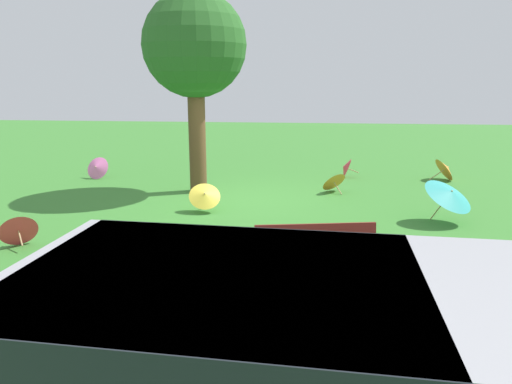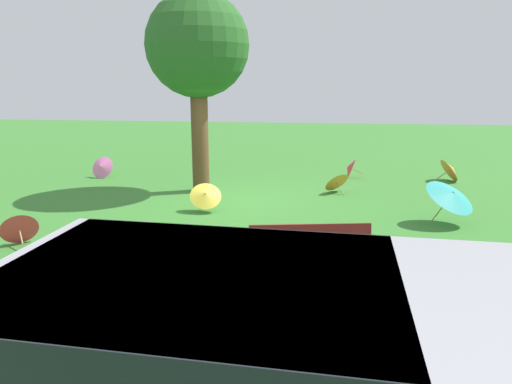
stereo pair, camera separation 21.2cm
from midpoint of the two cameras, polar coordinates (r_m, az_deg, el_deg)
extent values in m
plane|color=#387A2D|center=(11.12, -1.91, -0.80)|extent=(40.00, 40.00, 0.00)
cube|color=#99999E|center=(3.32, 11.67, -21.25)|extent=(4.70, 2.15, 1.35)
cube|color=black|center=(3.21, -5.11, -13.99)|extent=(2.68, 2.06, 0.55)
cylinder|color=black|center=(4.62, -10.22, -17.40)|extent=(0.77, 0.26, 0.76)
cube|color=maroon|center=(6.52, 7.12, -7.17)|extent=(1.66, 0.74, 0.05)
cube|color=maroon|center=(6.26, 7.51, -5.88)|extent=(1.59, 0.41, 0.45)
cube|color=black|center=(6.52, 1.45, -9.19)|extent=(0.15, 0.41, 0.45)
cube|color=black|center=(6.74, 12.49, -8.74)|extent=(0.15, 0.41, 0.45)
cylinder|color=brown|center=(11.70, -6.24, 6.75)|extent=(0.41, 0.41, 2.78)
sphere|color=#286023|center=(11.65, -6.52, 17.17)|extent=(2.45, 2.45, 2.45)
cylinder|color=tan|center=(14.25, -17.20, 2.63)|extent=(0.08, 0.30, 0.18)
cone|color=pink|center=(14.08, -17.68, 2.90)|extent=(0.72, 0.53, 0.63)
sphere|color=tan|center=(14.03, -17.82, 2.98)|extent=(0.04, 0.05, 0.05)
cylinder|color=tan|center=(9.94, 21.88, -1.92)|extent=(0.25, 0.26, 0.53)
cone|color=teal|center=(9.77, 23.01, -0.33)|extent=(1.31, 1.31, 0.62)
sphere|color=tan|center=(9.74, 23.24, -0.02)|extent=(0.06, 0.06, 0.05)
cylinder|color=tan|center=(8.73, -25.78, -4.85)|extent=(0.23, 0.28, 0.18)
cone|color=#D8383F|center=(8.91, -26.01, -3.81)|extent=(0.71, 0.68, 0.60)
sphere|color=tan|center=(8.95, -26.07, -3.56)|extent=(0.06, 0.06, 0.05)
cylinder|color=tan|center=(11.72, 10.61, 0.39)|extent=(0.21, 0.26, 0.27)
cone|color=orange|center=(11.83, 10.03, 1.36)|extent=(0.79, 0.77, 0.55)
sphere|color=tan|center=(11.86, 9.88, 1.60)|extent=(0.06, 0.06, 0.05)
cylinder|color=tan|center=(13.70, 12.49, 2.48)|extent=(0.33, 0.05, 0.14)
cone|color=#D8383F|center=(13.68, 11.59, 2.86)|extent=(0.36, 0.59, 0.58)
sphere|color=tan|center=(13.68, 11.34, 2.97)|extent=(0.05, 0.04, 0.05)
cylinder|color=tan|center=(13.96, 21.79, 1.82)|extent=(0.41, 0.10, 0.29)
cone|color=orange|center=(14.03, 22.80, 2.53)|extent=(0.64, 0.80, 0.67)
sphere|color=tan|center=(14.05, 23.04, 2.69)|extent=(0.06, 0.04, 0.05)
cylinder|color=tan|center=(10.19, -5.51, -1.18)|extent=(0.11, 0.31, 0.34)
cone|color=yellow|center=(9.96, -5.47, -0.32)|extent=(0.79, 0.72, 0.53)
sphere|color=tan|center=(9.92, -5.46, -0.15)|extent=(0.05, 0.06, 0.05)
camera|label=1|loc=(0.11, -89.34, 0.16)|focal=33.28mm
camera|label=2|loc=(0.11, 90.66, -0.16)|focal=33.28mm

